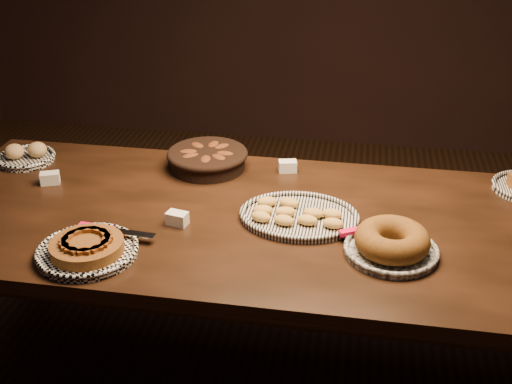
% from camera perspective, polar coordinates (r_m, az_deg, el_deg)
% --- Properties ---
extents(ground, '(5.00, 5.00, 0.00)m').
position_cam_1_polar(ground, '(2.68, 0.24, -16.30)').
color(ground, black).
rests_on(ground, ground).
extents(buffet_table, '(2.40, 1.00, 0.75)m').
position_cam_1_polar(buffet_table, '(2.26, 0.28, -3.85)').
color(buffet_table, black).
rests_on(buffet_table, ground).
extents(apple_tart_plate, '(0.35, 0.32, 0.06)m').
position_cam_1_polar(apple_tart_plate, '(2.08, -14.75, -4.87)').
color(apple_tart_plate, white).
rests_on(apple_tart_plate, buffet_table).
extents(madeleine_platter, '(0.41, 0.33, 0.05)m').
position_cam_1_polar(madeleine_platter, '(2.20, 3.72, -2.08)').
color(madeleine_platter, black).
rests_on(madeleine_platter, buffet_table).
extents(bundt_cake_plate, '(0.32, 0.34, 0.09)m').
position_cam_1_polar(bundt_cake_plate, '(2.05, 11.95, -4.48)').
color(bundt_cake_plate, black).
rests_on(bundt_cake_plate, buffet_table).
extents(croissant_basket, '(0.36, 0.36, 0.08)m').
position_cam_1_polar(croissant_basket, '(2.57, -4.33, 3.09)').
color(croissant_basket, black).
rests_on(croissant_basket, buffet_table).
extents(bread_roll_plate, '(0.23, 0.23, 0.07)m').
position_cam_1_polar(bread_roll_plate, '(2.80, -19.76, 3.08)').
color(bread_roll_plate, white).
rests_on(bread_roll_plate, buffet_table).
extents(tent_cards, '(1.82, 0.54, 0.04)m').
position_cam_1_polar(tent_cards, '(2.28, 2.00, -0.78)').
color(tent_cards, white).
rests_on(tent_cards, buffet_table).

